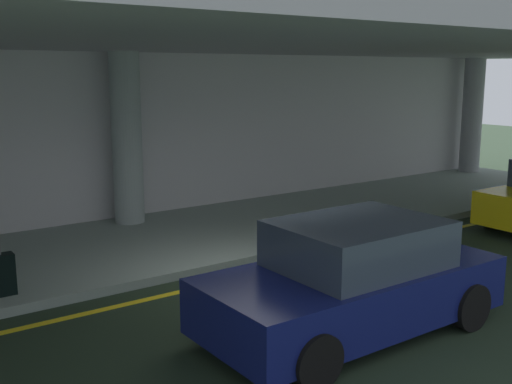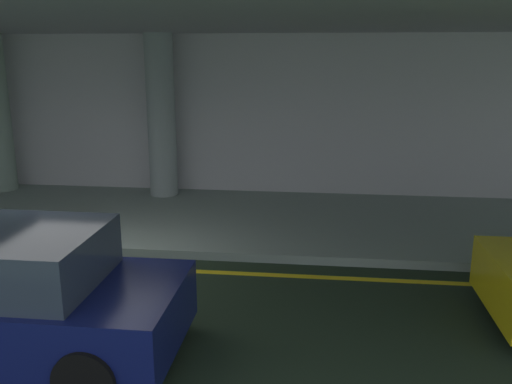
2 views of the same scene
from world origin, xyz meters
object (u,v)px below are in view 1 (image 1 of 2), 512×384
Objects in this scene: support_column_center at (127,139)px; support_column_right_mid at (472,115)px; car_navy at (353,280)px; suitcase_upright_primary at (2,275)px.

support_column_right_mid is (12.00, 0.00, 0.00)m from support_column_center.
car_navy reaches higher than suitcase_upright_primary.
car_navy is at bearing -150.27° from support_column_right_mid.
support_column_right_mid reaches higher than car_navy.
support_column_center is 6.92m from car_navy.
support_column_center is at bearing 180.00° from support_column_right_mid.
support_column_right_mid is at bearing 0.00° from support_column_center.
suitcase_upright_primary is (-15.42, -3.11, -1.51)m from support_column_right_mid.
support_column_center reaches higher than car_navy.
car_navy is 4.56× the size of suitcase_upright_primary.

